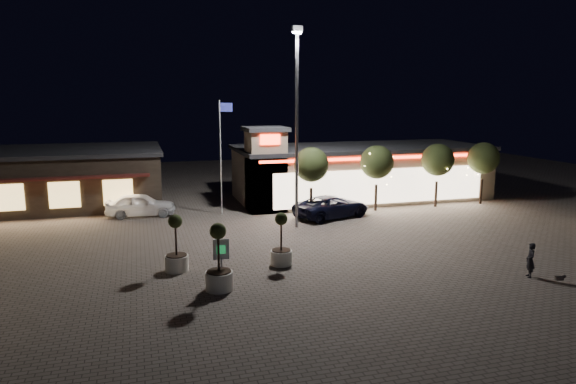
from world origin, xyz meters
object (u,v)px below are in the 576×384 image
object	(u,v)px
valet_sign	(221,253)
planter_mid	(219,269)
pickup_truck	(332,206)
planter_left	(176,254)
pedestrian	(530,260)
white_sedan	(141,205)

from	to	relation	value
valet_sign	planter_mid	bearing A→B (deg)	-112.17
pickup_truck	planter_mid	xyz separation A→B (m)	(-9.59, -11.41, 0.15)
planter_left	planter_mid	distance (m)	3.39
pickup_truck	pedestrian	bearing A→B (deg)	179.16
white_sedan	planter_mid	distance (m)	15.80
planter_left	valet_sign	distance (m)	3.17
white_sedan	planter_left	bearing A→B (deg)	-168.02
planter_left	white_sedan	bearing A→B (deg)	96.98
pedestrian	planter_left	bearing A→B (deg)	-86.69
valet_sign	white_sedan	bearing A→B (deg)	102.24
pickup_truck	pedestrian	distance (m)	14.54
white_sedan	planter_mid	size ratio (longest dim) A/B	1.60
pickup_truck	planter_left	size ratio (longest dim) A/B	1.99
planter_left	valet_sign	bearing A→B (deg)	-56.01
pickup_truck	white_sedan	size ratio (longest dim) A/B	1.16
white_sedan	planter_left	xyz separation A→B (m)	(1.53, -12.48, 0.05)
white_sedan	pedestrian	xyz separation A→B (m)	(17.05, -17.94, 0.00)
valet_sign	pickup_truck	bearing A→B (deg)	49.38
white_sedan	valet_sign	xyz separation A→B (m)	(3.27, -15.06, 0.67)
valet_sign	pedestrian	bearing A→B (deg)	-11.83
pickup_truck	valet_sign	xyz separation A→B (m)	(-9.41, -10.98, 0.72)
planter_mid	white_sedan	bearing A→B (deg)	101.28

